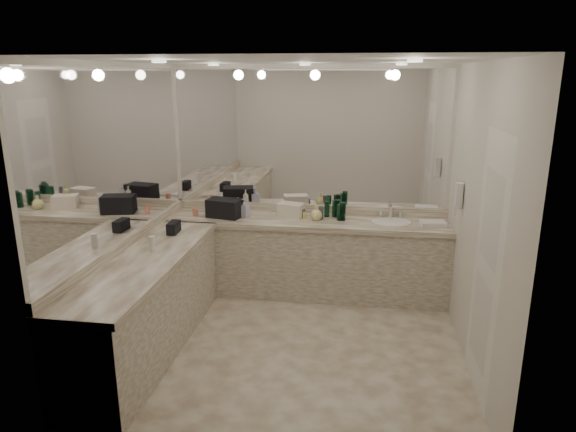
% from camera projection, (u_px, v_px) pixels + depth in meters
% --- Properties ---
extents(floor, '(3.20, 3.20, 0.00)m').
position_uv_depth(floor, '(291.00, 343.00, 4.93)').
color(floor, beige).
rests_on(floor, ground).
extents(ceiling, '(3.20, 3.20, 0.00)m').
position_uv_depth(ceiling, '(292.00, 60.00, 4.23)').
color(ceiling, white).
rests_on(ceiling, floor).
extents(wall_back, '(3.20, 0.02, 2.60)m').
position_uv_depth(wall_back, '(309.00, 179.00, 6.01)').
color(wall_back, beige).
rests_on(wall_back, floor).
extents(wall_left, '(0.02, 3.00, 2.60)m').
position_uv_depth(wall_left, '(123.00, 206.00, 4.81)').
color(wall_left, beige).
rests_on(wall_left, floor).
extents(wall_right, '(0.02, 3.00, 2.60)m').
position_uv_depth(wall_right, '(478.00, 219.00, 4.35)').
color(wall_right, beige).
rests_on(wall_right, floor).
extents(vanity_back_base, '(3.20, 0.60, 0.84)m').
position_uv_depth(vanity_back_base, '(306.00, 259.00, 5.96)').
color(vanity_back_base, beige).
rests_on(vanity_back_base, floor).
extents(vanity_back_top, '(3.20, 0.64, 0.06)m').
position_uv_depth(vanity_back_top, '(306.00, 222.00, 5.83)').
color(vanity_back_top, beige).
rests_on(vanity_back_top, vanity_back_base).
extents(vanity_left_base, '(0.60, 2.40, 0.84)m').
position_uv_depth(vanity_left_base, '(147.00, 308.00, 4.71)').
color(vanity_left_base, beige).
rests_on(vanity_left_base, floor).
extents(vanity_left_top, '(0.64, 2.42, 0.06)m').
position_uv_depth(vanity_left_top, '(144.00, 262.00, 4.59)').
color(vanity_left_top, beige).
rests_on(vanity_left_top, vanity_left_base).
extents(backsplash_back, '(3.20, 0.04, 0.10)m').
position_uv_depth(backsplash_back, '(309.00, 209.00, 6.08)').
color(backsplash_back, beige).
rests_on(backsplash_back, vanity_back_top).
extents(backsplash_left, '(0.04, 3.00, 0.10)m').
position_uv_depth(backsplash_left, '(128.00, 241.00, 4.90)').
color(backsplash_left, beige).
rests_on(backsplash_left, vanity_left_top).
extents(mirror_back, '(3.12, 0.01, 1.55)m').
position_uv_depth(mirror_back, '(310.00, 139.00, 5.87)').
color(mirror_back, white).
rests_on(mirror_back, wall_back).
extents(mirror_left, '(0.01, 2.92, 1.55)m').
position_uv_depth(mirror_left, '(119.00, 155.00, 4.68)').
color(mirror_left, white).
rests_on(mirror_left, wall_left).
extents(sink, '(0.44, 0.44, 0.03)m').
position_uv_depth(sink, '(391.00, 223.00, 5.70)').
color(sink, white).
rests_on(sink, vanity_back_top).
extents(faucet, '(0.24, 0.16, 0.14)m').
position_uv_depth(faucet, '(391.00, 212.00, 5.88)').
color(faucet, silver).
rests_on(faucet, vanity_back_top).
extents(wall_phone, '(0.06, 0.10, 0.24)m').
position_uv_depth(wall_phone, '(459.00, 195.00, 5.01)').
color(wall_phone, white).
rests_on(wall_phone, wall_right).
extents(door, '(0.02, 0.82, 2.10)m').
position_uv_depth(door, '(486.00, 268.00, 3.95)').
color(door, white).
rests_on(door, wall_right).
extents(black_toiletry_bag, '(0.42, 0.32, 0.22)m').
position_uv_depth(black_toiletry_bag, '(225.00, 208.00, 5.89)').
color(black_toiletry_bag, black).
rests_on(black_toiletry_bag, vanity_back_top).
extents(black_bag_spill, '(0.11, 0.21, 0.11)m').
position_uv_depth(black_bag_spill, '(174.00, 228.00, 5.31)').
color(black_bag_spill, black).
rests_on(black_bag_spill, vanity_left_top).
extents(cream_cosmetic_case, '(0.33, 0.25, 0.17)m').
position_uv_depth(cream_cosmetic_case, '(291.00, 210.00, 5.91)').
color(cream_cosmetic_case, silver).
rests_on(cream_cosmetic_case, vanity_back_top).
extents(hand_towel, '(0.28, 0.20, 0.04)m').
position_uv_depth(hand_towel, '(433.00, 223.00, 5.59)').
color(hand_towel, white).
rests_on(hand_towel, vanity_back_top).
extents(lotion_left, '(0.06, 0.06, 0.14)m').
position_uv_depth(lotion_left, '(152.00, 244.00, 4.77)').
color(lotion_left, white).
rests_on(lotion_left, vanity_left_top).
extents(soap_bottle_a, '(0.08, 0.08, 0.20)m').
position_uv_depth(soap_bottle_a, '(238.00, 206.00, 6.00)').
color(soap_bottle_a, white).
rests_on(soap_bottle_a, vanity_back_top).
extents(soap_bottle_b, '(0.12, 0.13, 0.22)m').
position_uv_depth(soap_bottle_b, '(244.00, 208.00, 5.90)').
color(soap_bottle_b, '#B6B6D0').
rests_on(soap_bottle_b, vanity_back_top).
extents(soap_bottle_c, '(0.17, 0.17, 0.17)m').
position_uv_depth(soap_bottle_c, '(316.00, 213.00, 5.77)').
color(soap_bottle_c, '#D7D281').
rests_on(soap_bottle_c, vanity_back_top).
extents(green_bottle_0, '(0.06, 0.06, 0.21)m').
position_uv_depth(green_bottle_0, '(343.00, 211.00, 5.75)').
color(green_bottle_0, '#145535').
rests_on(green_bottle_0, vanity_back_top).
extents(green_bottle_1, '(0.06, 0.06, 0.18)m').
position_uv_depth(green_bottle_1, '(327.00, 209.00, 5.91)').
color(green_bottle_1, '#145535').
rests_on(green_bottle_1, vanity_back_top).
extents(green_bottle_2, '(0.07, 0.07, 0.18)m').
position_uv_depth(green_bottle_2, '(340.00, 212.00, 5.77)').
color(green_bottle_2, '#145535').
rests_on(green_bottle_2, vanity_back_top).
extents(green_bottle_3, '(0.07, 0.07, 0.19)m').
position_uv_depth(green_bottle_3, '(335.00, 209.00, 5.90)').
color(green_bottle_3, '#145535').
rests_on(green_bottle_3, vanity_back_top).
extents(green_bottle_4, '(0.07, 0.07, 0.20)m').
position_uv_depth(green_bottle_4, '(338.00, 208.00, 5.90)').
color(green_bottle_4, '#145535').
rests_on(green_bottle_4, vanity_back_top).
extents(amenity_bottle_0, '(0.05, 0.05, 0.07)m').
position_uv_depth(amenity_bottle_0, '(321.00, 216.00, 5.83)').
color(amenity_bottle_0, '#E0B28C').
rests_on(amenity_bottle_0, vanity_back_top).
extents(amenity_bottle_1, '(0.05, 0.05, 0.07)m').
position_uv_depth(amenity_bottle_1, '(342.00, 216.00, 5.82)').
color(amenity_bottle_1, silver).
rests_on(amenity_bottle_1, vanity_back_top).
extents(amenity_bottle_2, '(0.06, 0.06, 0.10)m').
position_uv_depth(amenity_bottle_2, '(303.00, 214.00, 5.86)').
color(amenity_bottle_2, '#3F3F4C').
rests_on(amenity_bottle_2, vanity_back_top).
extents(amenity_bottle_3, '(0.06, 0.06, 0.09)m').
position_uv_depth(amenity_bottle_3, '(195.00, 212.00, 5.96)').
color(amenity_bottle_3, '#E57F66').
rests_on(amenity_bottle_3, vanity_back_top).
extents(amenity_bottle_4, '(0.04, 0.04, 0.08)m').
position_uv_depth(amenity_bottle_4, '(304.00, 215.00, 5.86)').
color(amenity_bottle_4, '#F2D84C').
rests_on(amenity_bottle_4, vanity_back_top).
extents(amenity_bottle_5, '(0.05, 0.05, 0.15)m').
position_uv_depth(amenity_bottle_5, '(321.00, 213.00, 5.80)').
color(amenity_bottle_5, '#3F3F4C').
rests_on(amenity_bottle_5, vanity_back_top).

